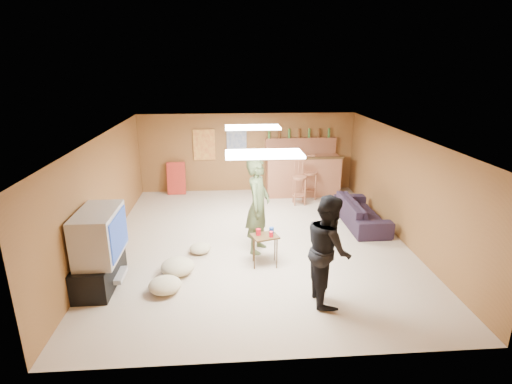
{
  "coord_description": "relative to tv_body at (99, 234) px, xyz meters",
  "views": [
    {
      "loc": [
        -0.58,
        -7.54,
        3.52
      ],
      "look_at": [
        0.0,
        0.2,
        1.0
      ],
      "focal_mm": 28.0,
      "sensor_mm": 36.0,
      "label": 1
    }
  ],
  "objects": [
    {
      "name": "sofa",
      "position": [
        5.09,
        2.25,
        -0.61
      ],
      "size": [
        0.78,
        1.96,
        0.57
      ],
      "primitive_type": "imported",
      "rotation": [
        0.0,
        0.0,
        1.58
      ],
      "color": "black",
      "rests_on": "ground"
    },
    {
      "name": "tray_table",
      "position": [
        2.72,
        0.46,
        -0.61
      ],
      "size": [
        0.53,
        0.47,
        0.58
      ],
      "primitive_type": "cube",
      "rotation": [
        0.0,
        0.0,
        0.29
      ],
      "color": "#3B2713",
      "rests_on": "ground"
    },
    {
      "name": "tv_body",
      "position": [
        0.0,
        0.0,
        0.0
      ],
      "size": [
        0.6,
        1.1,
        0.8
      ],
      "primitive_type": "cube",
      "color": "#B2B2B7",
      "rests_on": "tv_stand"
    },
    {
      "name": "bottle_row",
      "position": [
        4.09,
        4.88,
        0.75
      ],
      "size": [
        1.76,
        0.08,
        0.26
      ],
      "primitive_type": null,
      "color": "#3F7233",
      "rests_on": "bar_shelf"
    },
    {
      "name": "tv_screen",
      "position": [
        0.31,
        0.0,
        0.0
      ],
      "size": [
        0.02,
        0.95,
        0.65
      ],
      "primitive_type": "cube",
      "color": "navy",
      "rests_on": "tv_body"
    },
    {
      "name": "bar_shelf",
      "position": [
        4.15,
        4.9,
        0.6
      ],
      "size": [
        2.0,
        0.18,
        0.05
      ],
      "primitive_type": "cube",
      "color": "brown",
      "rests_on": "bar_backing"
    },
    {
      "name": "poster_left",
      "position": [
        1.45,
        4.96,
        0.45
      ],
      "size": [
        0.6,
        0.03,
        0.85
      ],
      "primitive_type": "cube",
      "color": "#BF3F26",
      "rests_on": "wall_back"
    },
    {
      "name": "bar_lip",
      "position": [
        4.15,
        4.2,
        0.2
      ],
      "size": [
        2.1,
        0.12,
        0.05
      ],
      "primitive_type": "cube",
      "color": "#3B2713",
      "rests_on": "bar_counter"
    },
    {
      "name": "dvd_box",
      "position": [
        0.15,
        0.0,
        -0.75
      ],
      "size": [
        0.35,
        0.5,
        0.08
      ],
      "primitive_type": "cube",
      "color": "#B2B2B7",
      "rests_on": "tv_stand"
    },
    {
      "name": "cup_red_near",
      "position": [
        2.6,
        0.49,
        -0.26
      ],
      "size": [
        0.1,
        0.1,
        0.12
      ],
      "primitive_type": "cylinder",
      "rotation": [
        0.0,
        0.0,
        0.15
      ],
      "color": "red",
      "rests_on": "tray_table"
    },
    {
      "name": "bar_backing",
      "position": [
        4.15,
        4.92,
        0.3
      ],
      "size": [
        2.0,
        0.14,
        0.6
      ],
      "primitive_type": "cube",
      "color": "brown",
      "rests_on": "bar_counter"
    },
    {
      "name": "cup_red_far",
      "position": [
        2.82,
        0.4,
        -0.27
      ],
      "size": [
        0.1,
        0.1,
        0.1
      ],
      "primitive_type": "cylinder",
      "rotation": [
        0.0,
        0.0,
        0.42
      ],
      "color": "red",
      "rests_on": "tray_table"
    },
    {
      "name": "wall_front",
      "position": [
        2.65,
        -2.0,
        0.2
      ],
      "size": [
        6.0,
        0.02,
        2.2
      ],
      "primitive_type": "cube",
      "color": "brown",
      "rests_on": "ground"
    },
    {
      "name": "poster_right",
      "position": [
        2.35,
        4.96,
        0.45
      ],
      "size": [
        0.55,
        0.03,
        0.8
      ],
      "primitive_type": "cube",
      "color": "#334C99",
      "rests_on": "wall_back"
    },
    {
      "name": "cushion_mid",
      "position": [
        1.51,
        1.04,
        -0.81
      ],
      "size": [
        0.52,
        0.52,
        0.18
      ],
      "primitive_type": "ellipsoid",
      "rotation": [
        0.0,
        0.0,
        -0.32
      ],
      "color": "tan",
      "rests_on": "ground"
    },
    {
      "name": "ceiling_panel_back",
      "position": [
        2.65,
        2.7,
        1.27
      ],
      "size": [
        1.2,
        0.6,
        0.04
      ],
      "primitive_type": "cube",
      "color": "white",
      "rests_on": "ceiling"
    },
    {
      "name": "ground",
      "position": [
        2.65,
        1.5,
        -0.9
      ],
      "size": [
        7.0,
        7.0,
        0.0
      ],
      "primitive_type": "plane",
      "color": "#BCA790",
      "rests_on": "ground"
    },
    {
      "name": "wall_right",
      "position": [
        5.65,
        1.5,
        0.2
      ],
      "size": [
        0.02,
        7.0,
        2.2
      ],
      "primitive_type": "cube",
      "color": "brown",
      "rests_on": "ground"
    },
    {
      "name": "person_black",
      "position": [
        3.56,
        -0.71,
        -0.05
      ],
      "size": [
        0.66,
        0.84,
        1.7
      ],
      "primitive_type": "imported",
      "rotation": [
        0.0,
        0.0,
        1.6
      ],
      "color": "black",
      "rests_on": "ground"
    },
    {
      "name": "cup_blue",
      "position": [
        2.85,
        0.54,
        -0.26
      ],
      "size": [
        0.1,
        0.1,
        0.12
      ],
      "primitive_type": "cylinder",
      "rotation": [
        0.0,
        0.0,
        -0.27
      ],
      "color": "navy",
      "rests_on": "tray_table"
    },
    {
      "name": "person_olive",
      "position": [
        2.64,
        1.07,
        0.02
      ],
      "size": [
        0.65,
        0.79,
        1.85
      ],
      "primitive_type": "imported",
      "rotation": [
        0.0,
        0.0,
        1.21
      ],
      "color": "#44522F",
      "rests_on": "ground"
    },
    {
      "name": "ceiling",
      "position": [
        2.65,
        1.5,
        1.3
      ],
      "size": [
        6.0,
        7.0,
        0.02
      ],
      "primitive_type": "cube",
      "color": "silver",
      "rests_on": "ground"
    },
    {
      "name": "cushion_far",
      "position": [
        1.03,
        -0.32,
        -0.78
      ],
      "size": [
        0.66,
        0.66,
        0.24
      ],
      "primitive_type": "ellipsoid",
      "rotation": [
        0.0,
        0.0,
        0.3
      ],
      "color": "tan",
      "rests_on": "ground"
    },
    {
      "name": "wall_back",
      "position": [
        2.65,
        5.0,
        0.2
      ],
      "size": [
        6.0,
        0.02,
        2.2
      ],
      "primitive_type": "cube",
      "color": "brown",
      "rests_on": "ground"
    },
    {
      "name": "cushion_near_tv",
      "position": [
        1.17,
        0.26,
        -0.77
      ],
      "size": [
        0.69,
        0.69,
        0.26
      ],
      "primitive_type": "ellipsoid",
      "rotation": [
        0.0,
        0.0,
        0.19
      ],
      "color": "tan",
      "rests_on": "ground"
    },
    {
      "name": "tv_stand",
      "position": [
        -0.07,
        0.0,
        -0.65
      ],
      "size": [
        0.55,
        1.3,
        0.5
      ],
      "primitive_type": "cube",
      "color": "black",
      "rests_on": "ground"
    },
    {
      "name": "folding_chair_stack",
      "position": [
        0.65,
        4.8,
        -0.45
      ],
      "size": [
        0.5,
        0.26,
        0.91
      ],
      "primitive_type": "cube",
      "rotation": [
        -0.14,
        0.0,
        0.0
      ],
      "color": "red",
      "rests_on": "ground"
    },
    {
      "name": "bar_counter",
      "position": [
        4.15,
        4.45,
        -0.35
      ],
      "size": [
        2.0,
        0.6,
        1.1
      ],
      "primitive_type": "cube",
      "color": "brown",
      "rests_on": "ground"
    },
    {
      "name": "bar_stool_left",
      "position": [
        3.92,
        3.68,
        -0.32
      ],
      "size": [
        0.49,
        0.49,
        1.17
      ],
      "primitive_type": null,
      "rotation": [
        0.0,
        0.0,
        -0.44
      ],
      "color": "brown",
      "rests_on": "ground"
    },
    {
      "name": "bar_stool_right",
      "position": [
        4.28,
        4.09,
        -0.29
      ],
      "size": [
        0.43,
        0.43,
        1.23
      ],
      "primitive_type": null,
      "rotation": [
        0.0,
        0.0,
        -0.12
      ],
      "color": "brown",
      "rests_on": "ground"
    },
    {
      "name": "ceiling_panel_front",
      "position": [
        2.65,
        0.0,
        1.27
      ],
      "size": [
        1.2,
        0.6,
        0.04
      ],
      "primitive_type": "cube",
      "color": "white",
      "rests_on": "ceiling"
    },
    {
      "name": "wall_left",
      "position": [
        -0.35,
        1.5,
        0.2
      ],
      "size": [
        0.02,
        7.0,
        2.2
      ],
      "primitive_type": "cube",
      "color": "brown",
      "rests_on": "ground"
    }
  ]
}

